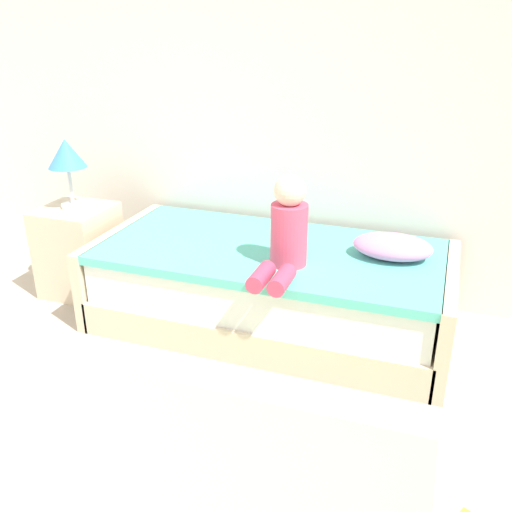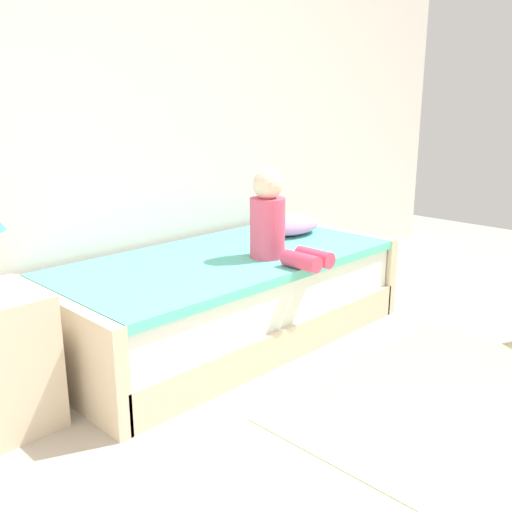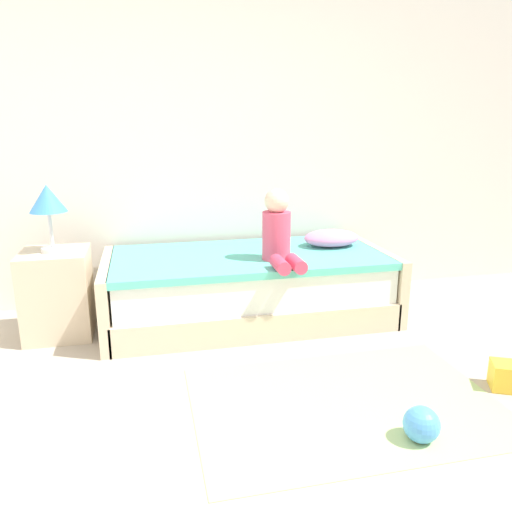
{
  "view_description": "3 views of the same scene",
  "coord_description": "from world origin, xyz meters",
  "views": [
    {
      "loc": [
        1.61,
        -0.26,
        2.19
      ],
      "look_at": [
        -0.49,
        1.75,
        0.55
      ],
      "focal_mm": 37.59,
      "sensor_mm": 36.0,
      "label": 1
    },
    {
      "loc": [
        -0.05,
        -1.71,
        1.47
      ],
      "look_at": [
        -0.49,
        1.75,
        0.55
      ],
      "focal_mm": 40.2,
      "sensor_mm": 36.0,
      "label": 2
    },
    {
      "loc": [
        -2.15,
        -0.92,
        2.36
      ],
      "look_at": [
        -0.49,
        1.75,
        0.55
      ],
      "focal_mm": 34.92,
      "sensor_mm": 36.0,
      "label": 3
    }
  ],
  "objects": [
    {
      "name": "ground_plane",
      "position": [
        0.0,
        0.0,
        0.0
      ],
      "size": [
        9.2,
        9.2,
        0.0
      ],
      "primitive_type": "plane",
      "color": "gray"
    },
    {
      "name": "table_lamp",
      "position": [
        -1.84,
        2.02,
        0.94
      ],
      "size": [
        0.24,
        0.24,
        0.45
      ],
      "color": "silver",
      "rests_on": "nightstand"
    },
    {
      "name": "pillow",
      "position": [
        0.21,
        2.1,
        0.56
      ],
      "size": [
        0.44,
        0.3,
        0.13
      ],
      "primitive_type": "ellipsoid",
      "color": "#99CC8C",
      "rests_on": "bed"
    },
    {
      "name": "child_figure",
      "position": [
        -0.44,
        1.77,
        0.7
      ],
      "size": [
        0.2,
        0.51,
        0.5
      ],
      "color": "gold",
      "rests_on": "bed"
    },
    {
      "name": "bed",
      "position": [
        -0.49,
        2.0,
        0.25
      ],
      "size": [
        2.11,
        1.0,
        0.5
      ],
      "color": "beige",
      "rests_on": "ground"
    },
    {
      "name": "toy_block",
      "position": [
        0.81,
        0.68,
        0.05
      ],
      "size": [
        0.13,
        0.13,
        0.1
      ],
      "primitive_type": "cube",
      "rotation": [
        0.0,
        0.0,
        1.23
      ],
      "color": "#4C99E5",
      "rests_on": "ground"
    },
    {
      "name": "nightstand",
      "position": [
        -1.84,
        2.02,
        0.3
      ],
      "size": [
        0.44,
        0.44,
        0.6
      ],
      "primitive_type": "cube",
      "color": "beige",
      "rests_on": "ground"
    },
    {
      "name": "area_rug",
      "position": [
        -0.63,
        0.7,
        0.0
      ],
      "size": [
        1.6,
        1.1,
        0.01
      ],
      "primitive_type": "cube",
      "color": "#B2D189",
      "rests_on": "ground"
    },
    {
      "name": "wall_rear",
      "position": [
        0.0,
        2.6,
        1.45
      ],
      "size": [
        7.2,
        0.1,
        2.9
      ],
      "primitive_type": "cube",
      "color": "beige",
      "rests_on": "ground"
    }
  ]
}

